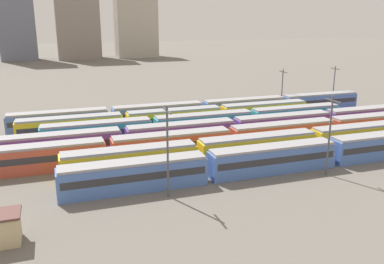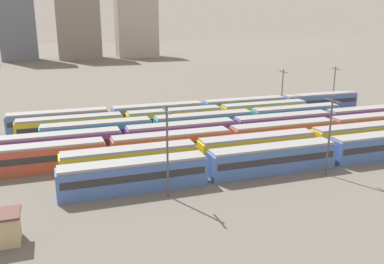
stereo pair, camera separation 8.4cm
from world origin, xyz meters
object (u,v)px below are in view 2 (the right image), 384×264
Objects in this scene: train_track_5 at (174,119)px; catenary_pole_3 at (282,87)px; signal_hut at (1,228)px; train_track_2 at (331,129)px; train_track_3 at (282,125)px; catenary_pole_2 at (167,148)px; catenary_pole_0 at (330,132)px; train_track_4 at (204,123)px; catenary_pole_1 at (334,84)px; train_track_6 at (203,110)px; train_track_1 at (258,147)px.

catenary_pole_3 is at bearing 16.57° from train_track_5.
catenary_pole_3 is 69.21m from signal_hut.
signal_hut is at bearing -159.54° from train_track_2.
catenary_pole_2 is at bearing -144.39° from train_track_3.
signal_hut is (-50.03, -18.66, -0.35)m from train_track_2.
train_track_3 is 19.78m from catenary_pole_0.
train_track_4 is 40.32m from catenary_pole_1.
catenary_pole_0 is (8.51, -24.05, 4.00)m from train_track_4.
train_track_4 is at bearing -52.34° from train_track_5.
train_track_4 and train_track_6 have the same top height.
catenary_pole_3 is (15.31, 37.53, -0.79)m from catenary_pole_0.
train_track_3 and train_track_4 have the same top height.
train_track_4 is 10.99m from train_track_6.
train_track_1 is 11.03m from catenary_pole_0.
train_track_2 reaches higher than signal_hut.
train_track_6 is at bearing 98.18° from catenary_pole_0.
catenary_pole_0 is 21.84m from catenary_pole_2.
train_track_2 is at bearing -28.23° from train_track_4.
train_track_2 and train_track_6 have the same top height.
train_track_2 is at bearing 22.63° from catenary_pole_2.
signal_hut is at bearing -130.92° from train_track_6.
train_track_3 is 1.25× the size of train_track_6.
catenary_pole_2 is at bearing -107.68° from train_track_5.
signal_hut is (-33.30, -13.46, -0.35)m from train_track_1.
train_track_1 is 0.75× the size of train_track_6.
catenary_pole_0 is 1.17× the size of catenary_pole_3.
train_track_5 is (-6.66, 20.80, 0.00)m from train_track_1.
train_track_5 is at bearing -145.51° from train_track_6.
catenary_pole_2 reaches higher than train_track_2.
train_track_1 is 36.12m from catenary_pole_3.
catenary_pole_3 is at bearing 79.47° from train_track_2.
train_track_4 is 42.24m from signal_hut.
train_track_3 is at bearing 76.68° from catenary_pole_0.
catenary_pole_0 reaches higher than train_track_5.
train_track_6 is at bearing 127.25° from train_track_2.
catenary_pole_2 is at bearing -157.37° from train_track_2.
train_track_2 is at bearing -39.07° from train_track_3.
train_track_3 is 8.57× the size of catenary_pole_2.
catenary_pole_1 reaches higher than signal_hut.
catenary_pole_2 is (-15.98, -8.43, 4.12)m from train_track_1.
catenary_pole_1 is at bearing 11.35° from train_track_5.
catenary_pole_0 is (-10.87, -13.65, 4.00)m from train_track_2.
catenary_pole_0 reaches higher than train_track_4.
train_track_5 is 5.22× the size of catenary_pole_0.
catenary_pole_1 reaches higher than catenary_pole_3.
catenary_pole_2 is at bearing -152.17° from train_track_1.
catenary_pole_1 is 1.02× the size of catenary_pole_3.
train_track_5 is 6.00× the size of catenary_pole_1.
train_track_2 is at bearing 20.46° from signal_hut.
catenary_pole_0 is 47.72m from catenary_pole_1.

